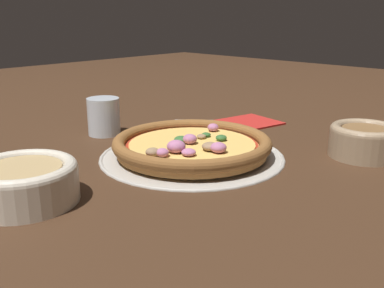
# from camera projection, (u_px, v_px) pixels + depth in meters

# --- Properties ---
(ground_plane) EXTENTS (3.00, 3.00, 0.00)m
(ground_plane) POSITION_uv_depth(u_px,v_px,m) (192.00, 157.00, 0.80)
(ground_plane) COLOR #3D2616
(pizza_tray) EXTENTS (0.33, 0.33, 0.01)m
(pizza_tray) POSITION_uv_depth(u_px,v_px,m) (192.00, 155.00, 0.80)
(pizza_tray) COLOR #B7B2A8
(pizza_tray) RESTS_ON ground_plane
(pizza) EXTENTS (0.28, 0.28, 0.04)m
(pizza) POSITION_uv_depth(u_px,v_px,m) (192.00, 145.00, 0.79)
(pizza) COLOR #BC7F42
(pizza) RESTS_ON pizza_tray
(bowl_near) EXTENTS (0.15, 0.15, 0.06)m
(bowl_near) POSITION_uv_depth(u_px,v_px,m) (23.00, 181.00, 0.60)
(bowl_near) COLOR beige
(bowl_near) RESTS_ON ground_plane
(bowl_far) EXTENTS (0.12, 0.12, 0.06)m
(bowl_far) POSITION_uv_depth(u_px,v_px,m) (364.00, 139.00, 0.79)
(bowl_far) COLOR #9E8466
(bowl_far) RESTS_ON ground_plane
(drinking_cup) EXTENTS (0.07, 0.07, 0.08)m
(drinking_cup) POSITION_uv_depth(u_px,v_px,m) (104.00, 116.00, 0.93)
(drinking_cup) COLOR silver
(drinking_cup) RESTS_ON ground_plane
(napkin) EXTENTS (0.17, 0.15, 0.01)m
(napkin) POSITION_uv_depth(u_px,v_px,m) (244.00, 122.00, 1.03)
(napkin) COLOR #B2231E
(napkin) RESTS_ON ground_plane
(fork) EXTENTS (0.14, 0.14, 0.00)m
(fork) POSITION_uv_depth(u_px,v_px,m) (208.00, 120.00, 1.06)
(fork) COLOR #B7B7BC
(fork) RESTS_ON ground_plane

